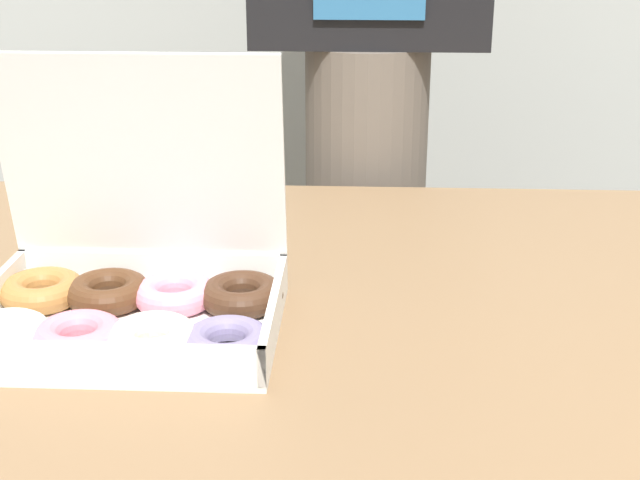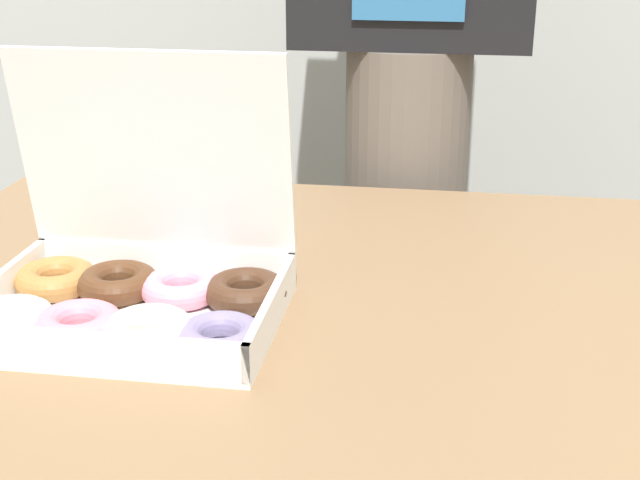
% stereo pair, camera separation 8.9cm
% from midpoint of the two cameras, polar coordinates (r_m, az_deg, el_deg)
% --- Properties ---
extents(donut_box, '(0.33, 0.23, 0.27)m').
position_cam_midpoint_polar(donut_box, '(0.94, -9.19, -2.90)').
color(donut_box, white).
rests_on(donut_box, table).
extents(person_customer, '(0.38, 0.23, 1.83)m').
position_cam_midpoint_polar(person_customer, '(1.47, 7.67, 14.63)').
color(person_customer, '#665B51').
rests_on(person_customer, ground_plane).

